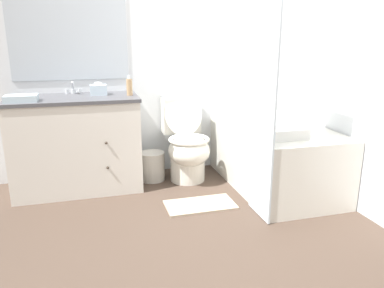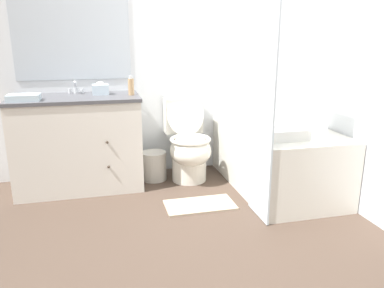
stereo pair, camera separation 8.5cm
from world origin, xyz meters
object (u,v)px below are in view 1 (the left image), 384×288
object	(u,v)px
wastebasket	(152,166)
bath_mat	(200,205)
bathtub	(274,155)
soap_dispenser	(129,87)
toilet	(187,145)
tissue_box	(98,90)
hand_towel_folded	(21,98)
sink_faucet	(73,90)
vanity_cabinet	(77,143)
bath_towel_folded	(285,133)

from	to	relation	value
wastebasket	bath_mat	xyz separation A→B (m)	(0.28, -0.70, -0.13)
bathtub	bath_mat	distance (m)	0.88
soap_dispenser	toilet	bearing A→B (deg)	-0.68
tissue_box	bath_mat	xyz separation A→B (m)	(0.74, -0.75, -0.89)
wastebasket	hand_towel_folded	distance (m)	1.31
soap_dispenser	hand_towel_folded	bearing A→B (deg)	-172.63
soap_dispenser	hand_towel_folded	world-z (taller)	soap_dispenser
sink_faucet	tissue_box	world-z (taller)	sink_faucet
wastebasket	tissue_box	bearing A→B (deg)	174.21
wastebasket	tissue_box	distance (m)	0.89
sink_faucet	toilet	size ratio (longest dim) A/B	0.17
wastebasket	tissue_box	world-z (taller)	tissue_box
wastebasket	vanity_cabinet	bearing A→B (deg)	-178.53
vanity_cabinet	sink_faucet	world-z (taller)	sink_faucet
toilet	bathtub	distance (m)	0.83
bathtub	hand_towel_folded	size ratio (longest dim) A/B	5.66
hand_towel_folded	soap_dispenser	bearing A→B (deg)	7.37
tissue_box	hand_towel_folded	bearing A→B (deg)	-160.34
bathtub	tissue_box	bearing A→B (deg)	162.48
wastebasket	bath_towel_folded	xyz separation A→B (m)	(0.92, -0.88, 0.48)
toilet	bath_towel_folded	bearing A→B (deg)	-54.01
wastebasket	bath_mat	bearing A→B (deg)	-68.48
vanity_cabinet	wastebasket	distance (m)	0.74
bathtub	soap_dispenser	xyz separation A→B (m)	(-1.26, 0.38, 0.63)
bath_towel_folded	toilet	bearing A→B (deg)	125.99
wastebasket	bath_mat	size ratio (longest dim) A/B	0.49
toilet	bath_mat	size ratio (longest dim) A/B	1.46
vanity_cabinet	toilet	size ratio (longest dim) A/B	1.33
bathtub	soap_dispenser	distance (m)	1.46
sink_faucet	bath_towel_folded	distance (m)	1.94
tissue_box	vanity_cabinet	bearing A→B (deg)	-163.90
tissue_box	bath_towel_folded	xyz separation A→B (m)	(1.38, -0.92, -0.28)
tissue_box	bath_towel_folded	distance (m)	1.68
wastebasket	soap_dispenser	size ratio (longest dim) A/B	1.59
vanity_cabinet	bathtub	distance (m)	1.81
soap_dispenser	vanity_cabinet	bearing A→B (deg)	175.17
bathtub	wastebasket	bearing A→B (deg)	157.81
vanity_cabinet	tissue_box	bearing A→B (deg)	16.10
hand_towel_folded	bath_mat	bearing A→B (deg)	-21.38
bathtub	bath_towel_folded	world-z (taller)	bath_towel_folded
vanity_cabinet	soap_dispenser	distance (m)	0.70
tissue_box	bath_mat	size ratio (longest dim) A/B	0.25
bath_towel_folded	tissue_box	bearing A→B (deg)	146.24
tissue_box	soap_dispenser	bearing A→B (deg)	-21.55
wastebasket	bath_mat	distance (m)	0.77
hand_towel_folded	tissue_box	bearing A→B (deg)	19.66
soap_dispenser	bath_towel_folded	size ratio (longest dim) A/B	0.53
vanity_cabinet	bathtub	size ratio (longest dim) A/B	0.79
soap_dispenser	hand_towel_folded	xyz separation A→B (m)	(-0.88, -0.11, -0.05)
sink_faucet	bath_towel_folded	size ratio (longest dim) A/B	0.43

